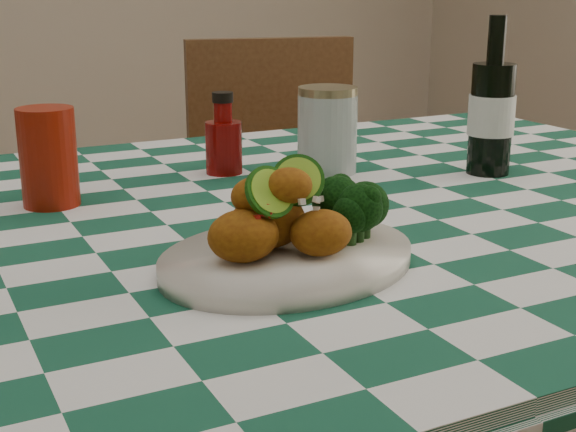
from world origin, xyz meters
name	(u,v)px	position (x,y,z in m)	size (l,w,h in m)	color
plate	(288,259)	(-0.04, -0.20, 0.80)	(0.29, 0.22, 0.02)	silver
fried_chicken_pile	(285,210)	(-0.04, -0.20, 0.85)	(0.14, 0.10, 0.09)	#8D520D
broccoli_side	(356,208)	(0.05, -0.19, 0.84)	(0.08, 0.08, 0.06)	black
red_tumbler	(48,157)	(-0.21, 0.15, 0.85)	(0.07, 0.07, 0.13)	maroon
ketchup_bottle	(223,133)	(0.06, 0.22, 0.85)	(0.06, 0.06, 0.12)	#700705
mason_jar	(327,130)	(0.21, 0.16, 0.85)	(0.09, 0.09, 0.13)	#B2BCBA
beer_bottle	(493,96)	(0.43, 0.04, 0.90)	(0.07, 0.07, 0.24)	black
wooden_chair_right	(291,240)	(0.45, 0.75, 0.47)	(0.43, 0.45, 0.93)	#472814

